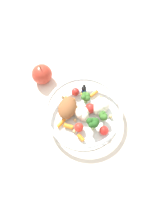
# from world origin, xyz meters

# --- Properties ---
(ground_plane) EXTENTS (2.40, 2.40, 0.00)m
(ground_plane) POSITION_xyz_m (0.00, 0.00, 0.00)
(ground_plane) COLOR silver
(food_container) EXTENTS (0.23, 0.23, 0.06)m
(food_container) POSITION_xyz_m (0.01, -0.01, 0.03)
(food_container) COLOR white
(food_container) RESTS_ON ground_plane
(loose_apple) EXTENTS (0.07, 0.07, 0.08)m
(loose_apple) POSITION_xyz_m (0.18, -0.09, 0.03)
(loose_apple) COLOR #BC3828
(loose_apple) RESTS_ON ground_plane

